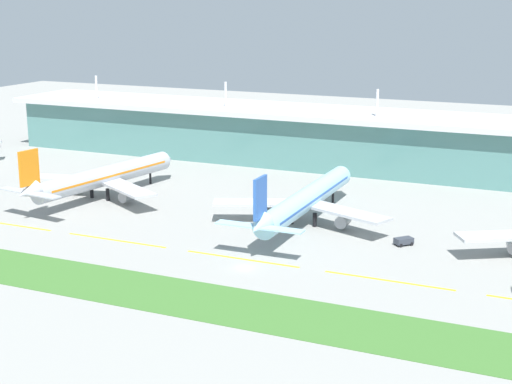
# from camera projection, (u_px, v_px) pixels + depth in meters

# --- Properties ---
(ground_plane) EXTENTS (600.00, 600.00, 0.00)m
(ground_plane) POSITION_uv_depth(u_px,v_px,m) (244.00, 268.00, 171.05)
(ground_plane) COLOR gray
(terminal_building) EXTENTS (288.00, 34.00, 28.46)m
(terminal_building) POSITION_uv_depth(u_px,v_px,m) (380.00, 142.00, 265.47)
(terminal_building) COLOR slate
(terminal_building) RESTS_ON ground
(airliner_near_middle) EXTENTS (48.29, 63.75, 18.90)m
(airliner_near_middle) POSITION_uv_depth(u_px,v_px,m) (102.00, 177.00, 229.00)
(airliner_near_middle) COLOR #ADB2BC
(airliner_near_middle) RESTS_ON ground
(airliner_center) EXTENTS (48.79, 69.48, 18.90)m
(airliner_center) POSITION_uv_depth(u_px,v_px,m) (305.00, 200.00, 202.89)
(airliner_center) COLOR #9ED1EA
(airliner_center) RESTS_ON ground
(taxiway_stripe_west) EXTENTS (28.00, 0.70, 0.04)m
(taxiway_stripe_west) POSITION_uv_depth(u_px,v_px,m) (8.00, 224.00, 203.88)
(taxiway_stripe_west) COLOR yellow
(taxiway_stripe_west) RESTS_ON ground
(taxiway_stripe_mid_west) EXTENTS (28.00, 0.70, 0.04)m
(taxiway_stripe_mid_west) POSITION_uv_depth(u_px,v_px,m) (117.00, 240.00, 190.33)
(taxiway_stripe_mid_west) COLOR yellow
(taxiway_stripe_mid_west) RESTS_ON ground
(taxiway_stripe_centre) EXTENTS (28.00, 0.70, 0.04)m
(taxiway_stripe_centre) POSITION_uv_depth(u_px,v_px,m) (242.00, 259.00, 176.78)
(taxiway_stripe_centre) COLOR yellow
(taxiway_stripe_centre) RESTS_ON ground
(taxiway_stripe_mid_east) EXTENTS (28.00, 0.70, 0.04)m
(taxiway_stripe_mid_east) POSITION_uv_depth(u_px,v_px,m) (388.00, 281.00, 163.23)
(taxiway_stripe_mid_east) COLOR yellow
(taxiway_stripe_mid_east) RESTS_ON ground
(grass_verge) EXTENTS (300.00, 18.00, 0.10)m
(grass_verge) POSITION_uv_depth(u_px,v_px,m) (199.00, 300.00, 152.54)
(grass_verge) COLOR #3D702D
(grass_verge) RESTS_ON ground
(pushback_tug) EXTENTS (4.71, 4.89, 1.85)m
(pushback_tug) POSITION_uv_depth(u_px,v_px,m) (404.00, 241.00, 186.38)
(pushback_tug) COLOR #333842
(pushback_tug) RESTS_ON ground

